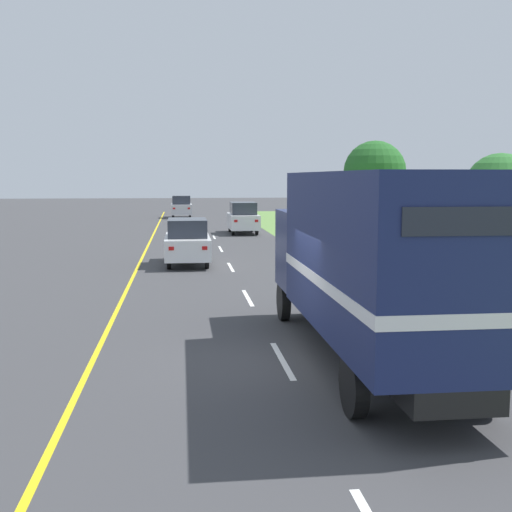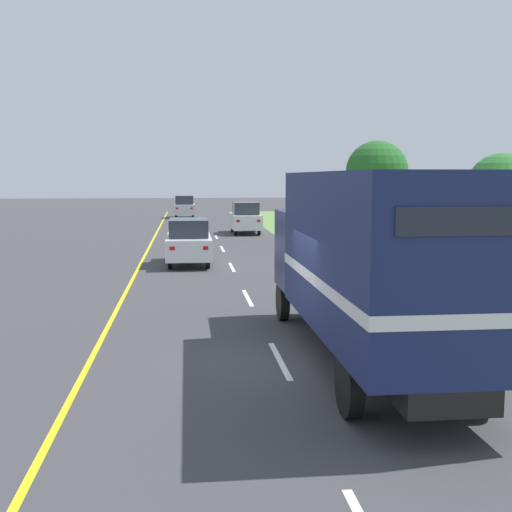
{
  "view_description": "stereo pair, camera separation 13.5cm",
  "coord_description": "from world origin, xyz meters",
  "px_view_note": "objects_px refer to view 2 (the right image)",
  "views": [
    {
      "loc": [
        -1.93,
        -11.94,
        3.57
      ],
      "look_at": [
        0.3,
        7.21,
        1.2
      ],
      "focal_mm": 45.0,
      "sensor_mm": 36.0,
      "label": 1
    },
    {
      "loc": [
        -1.8,
        -11.95,
        3.57
      ],
      "look_at": [
        0.3,
        7.21,
        1.2
      ],
      "focal_mm": 45.0,
      "sensor_mm": 36.0,
      "label": 2
    }
  ],
  "objects_px": {
    "lead_car_white": "(189,241)",
    "lead_car_white_ahead": "(245,218)",
    "roadside_tree_near": "(502,189)",
    "lead_car_silver_ahead": "(184,207)",
    "horse_trailer_truck": "(368,259)",
    "highway_sign": "(459,224)",
    "delineator_post": "(467,315)",
    "roadside_tree_mid": "(377,172)"
  },
  "relations": [
    {
      "from": "lead_car_white",
      "to": "lead_car_white_ahead",
      "type": "bearing_deg",
      "value": 75.68
    },
    {
      "from": "roadside_tree_mid",
      "to": "delineator_post",
      "type": "distance_m",
      "value": 21.21
    },
    {
      "from": "lead_car_silver_ahead",
      "to": "roadside_tree_near",
      "type": "distance_m",
      "value": 34.72
    },
    {
      "from": "lead_car_white",
      "to": "lead_car_white_ahead",
      "type": "height_order",
      "value": "lead_car_white_ahead"
    },
    {
      "from": "lead_car_white",
      "to": "roadside_tree_near",
      "type": "bearing_deg",
      "value": -5.3
    },
    {
      "from": "lead_car_white_ahead",
      "to": "highway_sign",
      "type": "height_order",
      "value": "highway_sign"
    },
    {
      "from": "horse_trailer_truck",
      "to": "delineator_post",
      "type": "xyz_separation_m",
      "value": [
        2.83,
        1.83,
        -1.54
      ]
    },
    {
      "from": "horse_trailer_truck",
      "to": "highway_sign",
      "type": "distance_m",
      "value": 9.58
    },
    {
      "from": "horse_trailer_truck",
      "to": "delineator_post",
      "type": "relative_size",
      "value": 9.37
    },
    {
      "from": "lead_car_white_ahead",
      "to": "roadside_tree_near",
      "type": "distance_m",
      "value": 18.16
    },
    {
      "from": "roadside_tree_near",
      "to": "lead_car_silver_ahead",
      "type": "bearing_deg",
      "value": 112.05
    },
    {
      "from": "roadside_tree_near",
      "to": "roadside_tree_mid",
      "type": "relative_size",
      "value": 0.82
    },
    {
      "from": "horse_trailer_truck",
      "to": "lead_car_white",
      "type": "height_order",
      "value": "horse_trailer_truck"
    },
    {
      "from": "highway_sign",
      "to": "delineator_post",
      "type": "distance_m",
      "value": 6.82
    },
    {
      "from": "lead_car_white_ahead",
      "to": "highway_sign",
      "type": "relative_size",
      "value": 1.37
    },
    {
      "from": "lead_car_white_ahead",
      "to": "delineator_post",
      "type": "height_order",
      "value": "lead_car_white_ahead"
    },
    {
      "from": "horse_trailer_truck",
      "to": "lead_car_silver_ahead",
      "type": "relative_size",
      "value": 2.23
    },
    {
      "from": "delineator_post",
      "to": "horse_trailer_truck",
      "type": "bearing_deg",
      "value": -147.18
    },
    {
      "from": "lead_car_white",
      "to": "roadside_tree_near",
      "type": "distance_m",
      "value": 13.02
    },
    {
      "from": "highway_sign",
      "to": "roadside_tree_near",
      "type": "distance_m",
      "value": 7.01
    },
    {
      "from": "delineator_post",
      "to": "lead_car_white_ahead",
      "type": "bearing_deg",
      "value": 95.16
    },
    {
      "from": "lead_car_white_ahead",
      "to": "highway_sign",
      "type": "distance_m",
      "value": 21.67
    },
    {
      "from": "lead_car_white",
      "to": "highway_sign",
      "type": "height_order",
      "value": "highway_sign"
    },
    {
      "from": "roadside_tree_near",
      "to": "delineator_post",
      "type": "relative_size",
      "value": 4.81
    },
    {
      "from": "roadside_tree_near",
      "to": "lead_car_white_ahead",
      "type": "bearing_deg",
      "value": 120.37
    },
    {
      "from": "lead_car_white",
      "to": "lead_car_white_ahead",
      "type": "distance_m",
      "value": 14.84
    },
    {
      "from": "horse_trailer_truck",
      "to": "lead_car_white_ahead",
      "type": "height_order",
      "value": "horse_trailer_truck"
    },
    {
      "from": "lead_car_white_ahead",
      "to": "lead_car_white",
      "type": "bearing_deg",
      "value": -104.32
    },
    {
      "from": "lead_car_white",
      "to": "lead_car_white_ahead",
      "type": "relative_size",
      "value": 0.99
    },
    {
      "from": "lead_car_white_ahead",
      "to": "roadside_tree_mid",
      "type": "relative_size",
      "value": 0.77
    },
    {
      "from": "lead_car_white_ahead",
      "to": "lead_car_silver_ahead",
      "type": "height_order",
      "value": "lead_car_white_ahead"
    },
    {
      "from": "highway_sign",
      "to": "roadside_tree_mid",
      "type": "distance_m",
      "value": 14.58
    },
    {
      "from": "horse_trailer_truck",
      "to": "lead_car_white_ahead",
      "type": "distance_m",
      "value": 29.09
    },
    {
      "from": "lead_car_white_ahead",
      "to": "roadside_tree_mid",
      "type": "bearing_deg",
      "value": -45.7
    },
    {
      "from": "lead_car_white_ahead",
      "to": "highway_sign",
      "type": "xyz_separation_m",
      "value": [
        4.91,
        -21.08,
        1.07
      ]
    },
    {
      "from": "lead_car_white_ahead",
      "to": "roadside_tree_mid",
      "type": "xyz_separation_m",
      "value": [
        6.54,
        -6.7,
        2.83
      ]
    },
    {
      "from": "roadside_tree_mid",
      "to": "roadside_tree_near",
      "type": "bearing_deg",
      "value": -73.75
    },
    {
      "from": "horse_trailer_truck",
      "to": "lead_car_white_ahead",
      "type": "bearing_deg",
      "value": 89.26
    },
    {
      "from": "lead_car_white",
      "to": "lead_car_silver_ahead",
      "type": "bearing_deg",
      "value": 90.41
    },
    {
      "from": "delineator_post",
      "to": "roadside_tree_near",
      "type": "bearing_deg",
      "value": 60.3
    },
    {
      "from": "roadside_tree_mid",
      "to": "lead_car_silver_ahead",
      "type": "bearing_deg",
      "value": 114.15
    },
    {
      "from": "lead_car_silver_ahead",
      "to": "horse_trailer_truck",
      "type": "bearing_deg",
      "value": -85.59
    }
  ]
}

